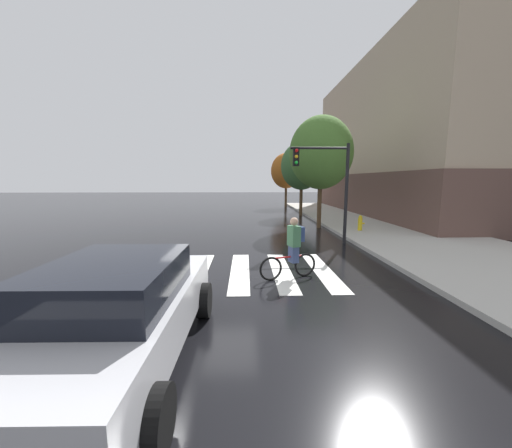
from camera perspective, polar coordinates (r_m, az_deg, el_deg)
The scene contains 11 objects.
ground_plane at distance 8.95m, azimuth -7.95°, elevation -9.11°, with size 120.00×120.00×0.00m, color black.
sidewalk at distance 11.84m, azimuth 39.73°, elevation -6.29°, with size 6.50×50.00×0.15m, color #B2AFA8.
crosswalk_stripes at distance 9.01m, azimuth -11.11°, elevation -9.03°, with size 7.97×3.87×0.01m.
sedan_near at distance 4.85m, azimuth -24.87°, elevation -14.98°, with size 2.24×4.64×1.59m.
cyclist at distance 8.17m, azimuth 7.09°, elevation -4.66°, with size 1.64×0.61×1.69m.
traffic_light_near at distance 12.79m, azimuth 13.63°, elevation 8.97°, with size 2.47×0.28×4.20m.
fire_hydrant at distance 15.99m, azimuth 19.48°, elevation 0.19°, with size 0.33×0.22×0.78m.
street_tree_near at distance 17.17m, azimuth 12.44°, elevation 13.26°, with size 3.49×3.49×6.21m.
street_tree_mid at distance 23.01m, azimuth 8.82°, elevation 11.02°, with size 3.14×3.14×5.59m.
street_tree_far at distance 29.96m, azimuth 5.85°, elevation 10.18°, with size 3.03×3.03×5.38m.
corner_building at distance 29.26m, azimuth 34.50°, elevation 13.09°, with size 16.81×21.91×11.70m.
Camera 1 is at (0.92, -8.49, 2.68)m, focal length 20.70 mm.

